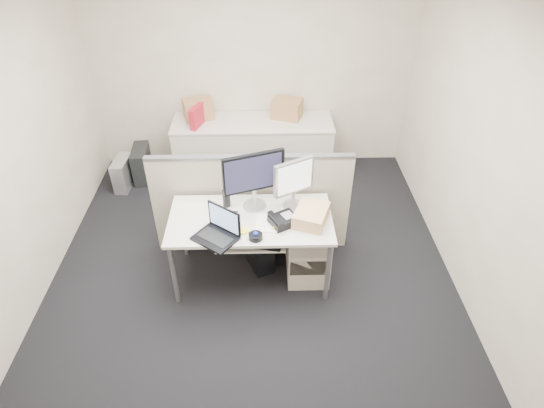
{
  "coord_description": "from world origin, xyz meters",
  "views": [
    {
      "loc": [
        0.12,
        -3.25,
        3.33
      ],
      "look_at": [
        0.2,
        0.15,
        0.78
      ],
      "focal_mm": 30.0,
      "sensor_mm": 36.0,
      "label": 1
    }
  ],
  "objects_px": {
    "desk": "(251,224)",
    "desk_phone": "(284,220)",
    "laptop": "(214,227)",
    "monitor_main": "(254,181)"
  },
  "relations": [
    {
      "from": "desk_phone",
      "to": "desk",
      "type": "bearing_deg",
      "value": 136.53
    },
    {
      "from": "desk",
      "to": "laptop",
      "type": "bearing_deg",
      "value": -136.97
    },
    {
      "from": "desk",
      "to": "desk_phone",
      "type": "distance_m",
      "value": 0.33
    },
    {
      "from": "desk",
      "to": "desk_phone",
      "type": "bearing_deg",
      "value": -15.01
    },
    {
      "from": "desk",
      "to": "laptop",
      "type": "relative_size",
      "value": 4.22
    },
    {
      "from": "desk",
      "to": "laptop",
      "type": "height_order",
      "value": "laptop"
    },
    {
      "from": "desk",
      "to": "desk_phone",
      "type": "xyz_separation_m",
      "value": [
        0.3,
        -0.08,
        0.1
      ]
    },
    {
      "from": "desk_phone",
      "to": "monitor_main",
      "type": "bearing_deg",
      "value": 106.67
    },
    {
      "from": "desk",
      "to": "desk_phone",
      "type": "relative_size",
      "value": 6.4
    },
    {
      "from": "laptop",
      "to": "desk_phone",
      "type": "relative_size",
      "value": 1.52
    }
  ]
}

